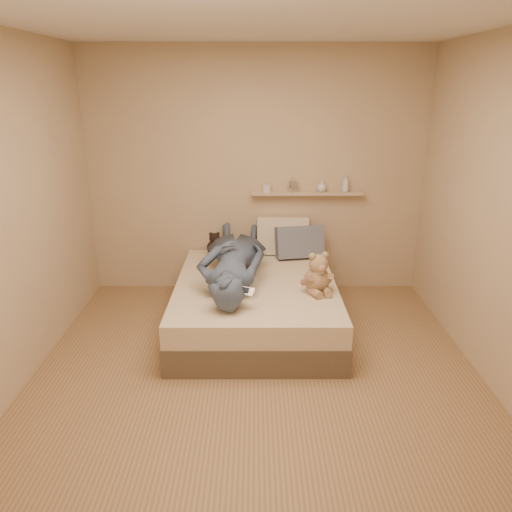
{
  "coord_description": "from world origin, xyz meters",
  "views": [
    {
      "loc": [
        -0.01,
        -3.42,
        2.21
      ],
      "look_at": [
        0.0,
        0.65,
        0.8
      ],
      "focal_mm": 35.0,
      "sensor_mm": 36.0,
      "label": 1
    }
  ],
  "objects_px": {
    "teddy_bear": "(318,276)",
    "wall_shelf": "(307,193)",
    "pillow_cream": "(283,236)",
    "dark_plush": "(215,245)",
    "pillow_grey": "(300,242)",
    "game_console": "(244,291)",
    "person": "(233,258)",
    "bed": "(256,303)"
  },
  "relations": [
    {
      "from": "pillow_grey",
      "to": "dark_plush",
      "type": "bearing_deg",
      "value": 175.86
    },
    {
      "from": "person",
      "to": "dark_plush",
      "type": "bearing_deg",
      "value": -68.98
    },
    {
      "from": "pillow_cream",
      "to": "person",
      "type": "relative_size",
      "value": 0.33
    },
    {
      "from": "game_console",
      "to": "wall_shelf",
      "type": "distance_m",
      "value": 1.71
    },
    {
      "from": "bed",
      "to": "wall_shelf",
      "type": "xyz_separation_m",
      "value": [
        0.55,
        0.91,
        0.88
      ]
    },
    {
      "from": "pillow_grey",
      "to": "teddy_bear",
      "type": "bearing_deg",
      "value": -85.08
    },
    {
      "from": "dark_plush",
      "to": "pillow_cream",
      "type": "height_order",
      "value": "pillow_cream"
    },
    {
      "from": "dark_plush",
      "to": "wall_shelf",
      "type": "relative_size",
      "value": 0.22
    },
    {
      "from": "teddy_bear",
      "to": "wall_shelf",
      "type": "distance_m",
      "value": 1.27
    },
    {
      "from": "teddy_bear",
      "to": "wall_shelf",
      "type": "xyz_separation_m",
      "value": [
        0.0,
        1.17,
        0.49
      ]
    },
    {
      "from": "teddy_bear",
      "to": "dark_plush",
      "type": "height_order",
      "value": "teddy_bear"
    },
    {
      "from": "game_console",
      "to": "pillow_cream",
      "type": "relative_size",
      "value": 0.35
    },
    {
      "from": "dark_plush",
      "to": "wall_shelf",
      "type": "xyz_separation_m",
      "value": [
        0.99,
        0.15,
        0.54
      ]
    },
    {
      "from": "person",
      "to": "wall_shelf",
      "type": "relative_size",
      "value": 1.41
    },
    {
      "from": "bed",
      "to": "game_console",
      "type": "height_order",
      "value": "game_console"
    },
    {
      "from": "teddy_bear",
      "to": "pillow_grey",
      "type": "xyz_separation_m",
      "value": [
        -0.08,
        0.95,
        0.01
      ]
    },
    {
      "from": "bed",
      "to": "pillow_cream",
      "type": "bearing_deg",
      "value": 70.57
    },
    {
      "from": "game_console",
      "to": "wall_shelf",
      "type": "relative_size",
      "value": 0.16
    },
    {
      "from": "wall_shelf",
      "to": "dark_plush",
      "type": "bearing_deg",
      "value": -171.23
    },
    {
      "from": "dark_plush",
      "to": "game_console",
      "type": "bearing_deg",
      "value": -75.7
    },
    {
      "from": "dark_plush",
      "to": "person",
      "type": "bearing_deg",
      "value": -71.41
    },
    {
      "from": "person",
      "to": "wall_shelf",
      "type": "xyz_separation_m",
      "value": [
        0.77,
        0.83,
        0.45
      ]
    },
    {
      "from": "wall_shelf",
      "to": "bed",
      "type": "bearing_deg",
      "value": -121.18
    },
    {
      "from": "teddy_bear",
      "to": "dark_plush",
      "type": "relative_size",
      "value": 1.44
    },
    {
      "from": "game_console",
      "to": "pillow_grey",
      "type": "xyz_separation_m",
      "value": [
        0.56,
        1.28,
        0.01
      ]
    },
    {
      "from": "wall_shelf",
      "to": "pillow_grey",
      "type": "bearing_deg",
      "value": -111.35
    },
    {
      "from": "teddy_bear",
      "to": "person",
      "type": "bearing_deg",
      "value": 156.34
    },
    {
      "from": "bed",
      "to": "wall_shelf",
      "type": "relative_size",
      "value": 1.58
    },
    {
      "from": "bed",
      "to": "pillow_cream",
      "type": "distance_m",
      "value": 0.98
    },
    {
      "from": "dark_plush",
      "to": "pillow_cream",
      "type": "xyz_separation_m",
      "value": [
        0.74,
        0.07,
        0.09
      ]
    },
    {
      "from": "game_console",
      "to": "dark_plush",
      "type": "distance_m",
      "value": 1.39
    },
    {
      "from": "pillow_cream",
      "to": "pillow_grey",
      "type": "bearing_deg",
      "value": -39.2
    },
    {
      "from": "pillow_cream",
      "to": "dark_plush",
      "type": "bearing_deg",
      "value": -174.24
    },
    {
      "from": "teddy_bear",
      "to": "bed",
      "type": "bearing_deg",
      "value": 154.8
    },
    {
      "from": "pillow_grey",
      "to": "wall_shelf",
      "type": "xyz_separation_m",
      "value": [
        0.09,
        0.22,
        0.48
      ]
    },
    {
      "from": "bed",
      "to": "person",
      "type": "distance_m",
      "value": 0.49
    },
    {
      "from": "bed",
      "to": "game_console",
      "type": "xyz_separation_m",
      "value": [
        -0.1,
        -0.59,
        0.38
      ]
    },
    {
      "from": "game_console",
      "to": "pillow_grey",
      "type": "relative_size",
      "value": 0.38
    },
    {
      "from": "pillow_cream",
      "to": "person",
      "type": "height_order",
      "value": "pillow_cream"
    },
    {
      "from": "bed",
      "to": "wall_shelf",
      "type": "bearing_deg",
      "value": 58.82
    },
    {
      "from": "pillow_cream",
      "to": "teddy_bear",
      "type": "bearing_deg",
      "value": -76.89
    },
    {
      "from": "teddy_bear",
      "to": "person",
      "type": "height_order",
      "value": "person"
    }
  ]
}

